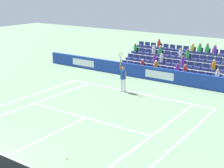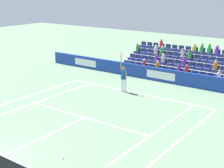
{
  "view_description": "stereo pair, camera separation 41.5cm",
  "coord_description": "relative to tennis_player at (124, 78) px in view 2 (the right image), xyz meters",
  "views": [
    {
      "loc": [
        -10.94,
        6.84,
        6.99
      ],
      "look_at": [
        0.46,
        -9.63,
        1.1
      ],
      "focal_mm": 53.27,
      "sensor_mm": 36.0,
      "label": 1
    },
    {
      "loc": [
        -11.28,
        6.6,
        6.99
      ],
      "look_at": [
        0.46,
        -9.63,
        1.1
      ],
      "focal_mm": 53.27,
      "sensor_mm": 36.0,
      "label": 2
    }
  ],
  "objects": [
    {
      "name": "line_baseline",
      "position": [
        -0.92,
        -0.26,
        -0.99
      ],
      "size": [
        10.97,
        0.1,
        0.01
      ],
      "primitive_type": "cube",
      "color": "white",
      "rests_on": "ground"
    },
    {
      "name": "sponsor_barrier",
      "position": [
        -0.92,
        -3.78,
        -0.47
      ],
      "size": [
        22.46,
        0.22,
        1.04
      ],
      "color": "#193899",
      "rests_on": "ground"
    },
    {
      "name": "tennis_player",
      "position": [
        0.0,
        0.0,
        0.0
      ],
      "size": [
        0.53,
        0.36,
        2.85
      ],
      "color": "white",
      "rests_on": "ground"
    },
    {
      "name": "line_singles_sideline_left",
      "position": [
        3.19,
        5.69,
        -0.99
      ],
      "size": [
        0.1,
        11.89,
        0.01
      ],
      "primitive_type": "cube",
      "color": "white",
      "rests_on": "ground"
    },
    {
      "name": "line_centre_service",
      "position": [
        -0.92,
        8.43,
        -0.99
      ],
      "size": [
        0.1,
        6.4,
        0.01
      ],
      "primitive_type": "cube",
      "color": "white",
      "rests_on": "ground"
    },
    {
      "name": "line_service",
      "position": [
        -0.92,
        5.23,
        -0.99
      ],
      "size": [
        8.23,
        0.1,
        0.01
      ],
      "primitive_type": "cube",
      "color": "white",
      "rests_on": "ground"
    },
    {
      "name": "stadium_stand",
      "position": [
        -0.93,
        -6.71,
        -0.3
      ],
      "size": [
        8.68,
        3.8,
        2.63
      ],
      "color": "gray",
      "rests_on": "ground"
    },
    {
      "name": "line_doubles_sideline_left",
      "position": [
        4.56,
        5.69,
        -0.99
      ],
      "size": [
        0.1,
        11.89,
        0.01
      ],
      "primitive_type": "cube",
      "color": "white",
      "rests_on": "ground"
    },
    {
      "name": "line_singles_sideline_right",
      "position": [
        -5.04,
        5.69,
        -0.99
      ],
      "size": [
        0.1,
        11.89,
        0.01
      ],
      "primitive_type": "cube",
      "color": "white",
      "rests_on": "ground"
    },
    {
      "name": "line_doubles_sideline_right",
      "position": [
        -6.41,
        5.69,
        -0.99
      ],
      "size": [
        0.1,
        11.89,
        0.01
      ],
      "primitive_type": "cube",
      "color": "white",
      "rests_on": "ground"
    },
    {
      "name": "line_centre_mark",
      "position": [
        -0.92,
        -0.16,
        -0.99
      ],
      "size": [
        0.1,
        0.2,
        0.01
      ],
      "primitive_type": "cube",
      "color": "white",
      "rests_on": "ground"
    },
    {
      "name": "loose_tennis_ball",
      "position": [
        -3.18,
        9.27,
        -0.96
      ],
      "size": [
        0.07,
        0.07,
        0.07
      ],
      "primitive_type": "sphere",
      "color": "#D1E533",
      "rests_on": "ground"
    }
  ]
}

